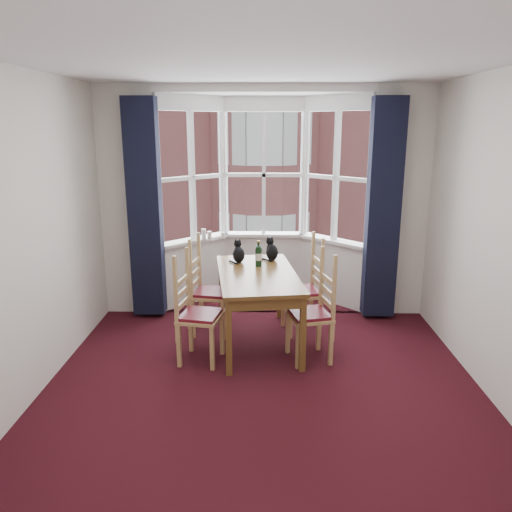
{
  "coord_description": "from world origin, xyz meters",
  "views": [
    {
      "loc": [
        0.01,
        -3.82,
        2.33
      ],
      "look_at": [
        -0.07,
        1.05,
        1.05
      ],
      "focal_mm": 35.0,
      "sensor_mm": 36.0,
      "label": 1
    }
  ],
  "objects_px": {
    "candle_tall": "(204,234)",
    "chair_left_near": "(192,316)",
    "chair_right_near": "(318,315)",
    "wine_bottle": "(259,255)",
    "dining_table": "(257,281)",
    "cat_right": "(272,251)",
    "chair_right_far": "(309,292)",
    "cat_left": "(239,253)",
    "chair_left_far": "(203,293)",
    "candle_short": "(209,235)",
    "candle_extra": "(223,235)"
  },
  "relations": [
    {
      "from": "candle_tall",
      "to": "chair_left_near",
      "type": "bearing_deg",
      "value": -87.58
    },
    {
      "from": "chair_right_near",
      "to": "wine_bottle",
      "type": "distance_m",
      "value": 0.99
    },
    {
      "from": "dining_table",
      "to": "cat_right",
      "type": "height_order",
      "value": "cat_right"
    },
    {
      "from": "chair_right_far",
      "to": "cat_left",
      "type": "bearing_deg",
      "value": 174.41
    },
    {
      "from": "chair_left_far",
      "to": "candle_tall",
      "type": "height_order",
      "value": "candle_tall"
    },
    {
      "from": "chair_left_far",
      "to": "cat_left",
      "type": "bearing_deg",
      "value": 20.27
    },
    {
      "from": "cat_left",
      "to": "cat_right",
      "type": "distance_m",
      "value": 0.4
    },
    {
      "from": "chair_left_near",
      "to": "candle_short",
      "type": "relative_size",
      "value": 9.34
    },
    {
      "from": "wine_bottle",
      "to": "chair_right_far",
      "type": "bearing_deg",
      "value": 8.4
    },
    {
      "from": "dining_table",
      "to": "candle_extra",
      "type": "distance_m",
      "value": 1.46
    },
    {
      "from": "cat_right",
      "to": "chair_right_near",
      "type": "bearing_deg",
      "value": -63.06
    },
    {
      "from": "chair_left_near",
      "to": "candle_tall",
      "type": "bearing_deg",
      "value": 92.42
    },
    {
      "from": "cat_left",
      "to": "cat_right",
      "type": "relative_size",
      "value": 0.97
    },
    {
      "from": "candle_tall",
      "to": "candle_extra",
      "type": "distance_m",
      "value": 0.26
    },
    {
      "from": "chair_left_near",
      "to": "candle_tall",
      "type": "height_order",
      "value": "candle_tall"
    },
    {
      "from": "dining_table",
      "to": "chair_left_far",
      "type": "bearing_deg",
      "value": 155.92
    },
    {
      "from": "dining_table",
      "to": "chair_right_far",
      "type": "height_order",
      "value": "chair_right_far"
    },
    {
      "from": "dining_table",
      "to": "candle_tall",
      "type": "xyz_separation_m",
      "value": [
        -0.73,
        1.32,
        0.23
      ]
    },
    {
      "from": "cat_left",
      "to": "candle_short",
      "type": "xyz_separation_m",
      "value": [
        -0.43,
        0.92,
        0.01
      ]
    },
    {
      "from": "chair_right_far",
      "to": "chair_left_near",
      "type": "bearing_deg",
      "value": -148.23
    },
    {
      "from": "candle_tall",
      "to": "candle_short",
      "type": "distance_m",
      "value": 0.08
    },
    {
      "from": "chair_left_near",
      "to": "chair_right_near",
      "type": "xyz_separation_m",
      "value": [
        1.27,
        0.06,
        0.0
      ]
    },
    {
      "from": "cat_left",
      "to": "wine_bottle",
      "type": "relative_size",
      "value": 0.92
    },
    {
      "from": "dining_table",
      "to": "candle_short",
      "type": "bearing_deg",
      "value": 115.99
    },
    {
      "from": "chair_right_near",
      "to": "wine_bottle",
      "type": "xyz_separation_m",
      "value": [
        -0.61,
        0.63,
        0.46
      ]
    },
    {
      "from": "wine_bottle",
      "to": "candle_extra",
      "type": "relative_size",
      "value": 3.62
    },
    {
      "from": "chair_right_near",
      "to": "cat_left",
      "type": "xyz_separation_m",
      "value": [
        -0.84,
        0.79,
        0.43
      ]
    },
    {
      "from": "dining_table",
      "to": "cat_right",
      "type": "relative_size",
      "value": 5.8
    },
    {
      "from": "dining_table",
      "to": "candle_extra",
      "type": "bearing_deg",
      "value": 109.28
    },
    {
      "from": "chair_right_near",
      "to": "candle_extra",
      "type": "height_order",
      "value": "candle_extra"
    },
    {
      "from": "chair_right_near",
      "to": "chair_left_near",
      "type": "bearing_deg",
      "value": -177.45
    },
    {
      "from": "candle_extra",
      "to": "cat_right",
      "type": "bearing_deg",
      "value": -52.5
    },
    {
      "from": "chair_left_near",
      "to": "wine_bottle",
      "type": "bearing_deg",
      "value": 45.93
    },
    {
      "from": "chair_left_near",
      "to": "cat_right",
      "type": "xyz_separation_m",
      "value": [
        0.81,
        0.96,
        0.44
      ]
    },
    {
      "from": "chair_right_near",
      "to": "chair_right_far",
      "type": "distance_m",
      "value": 0.71
    },
    {
      "from": "chair_left_near",
      "to": "wine_bottle",
      "type": "distance_m",
      "value": 1.06
    },
    {
      "from": "cat_left",
      "to": "cat_right",
      "type": "height_order",
      "value": "cat_right"
    },
    {
      "from": "wine_bottle",
      "to": "candle_tall",
      "type": "relative_size",
      "value": 2.14
    },
    {
      "from": "chair_left_near",
      "to": "chair_left_far",
      "type": "height_order",
      "value": "same"
    },
    {
      "from": "chair_right_far",
      "to": "candle_extra",
      "type": "distance_m",
      "value": 1.54
    },
    {
      "from": "cat_right",
      "to": "candle_tall",
      "type": "xyz_separation_m",
      "value": [
        -0.89,
        0.78,
        0.03
      ]
    },
    {
      "from": "dining_table",
      "to": "candle_short",
      "type": "xyz_separation_m",
      "value": [
        -0.66,
        1.35,
        0.21
      ]
    },
    {
      "from": "dining_table",
      "to": "chair_left_far",
      "type": "height_order",
      "value": "chair_left_far"
    },
    {
      "from": "cat_left",
      "to": "candle_tall",
      "type": "xyz_separation_m",
      "value": [
        -0.51,
        0.89,
        0.03
      ]
    },
    {
      "from": "chair_right_far",
      "to": "candle_tall",
      "type": "distance_m",
      "value": 1.7
    },
    {
      "from": "candle_short",
      "to": "candle_extra",
      "type": "relative_size",
      "value": 1.22
    },
    {
      "from": "dining_table",
      "to": "chair_left_far",
      "type": "xyz_separation_m",
      "value": [
        -0.62,
        0.28,
        -0.24
      ]
    },
    {
      "from": "chair_right_near",
      "to": "cat_left",
      "type": "height_order",
      "value": "cat_left"
    },
    {
      "from": "wine_bottle",
      "to": "candle_extra",
      "type": "height_order",
      "value": "wine_bottle"
    },
    {
      "from": "wine_bottle",
      "to": "cat_right",
      "type": "bearing_deg",
      "value": 61.27
    }
  ]
}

